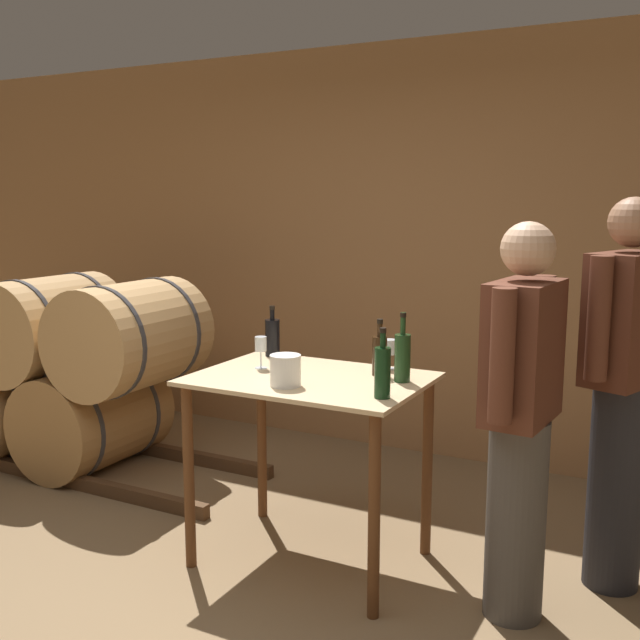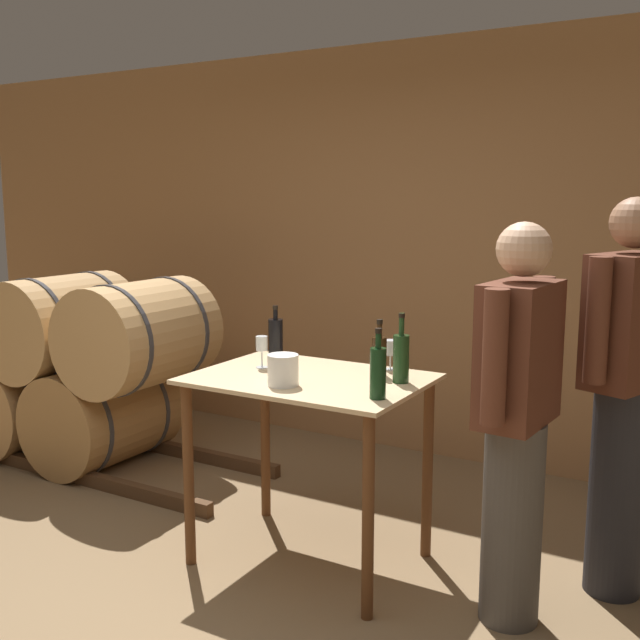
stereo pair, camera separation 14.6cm
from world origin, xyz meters
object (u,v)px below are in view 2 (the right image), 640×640
(wine_bottle_left, at_px, (379,354))
(wine_glass_near_left, at_px, (262,345))
(wine_bottle_far_left, at_px, (276,336))
(wine_bottle_center, at_px, (401,357))
(ice_bucket, at_px, (283,370))
(person_host, at_px, (624,390))
(wine_bottle_right, at_px, (378,371))
(person_visitor_with_scarf, at_px, (516,418))
(wine_glass_near_center, at_px, (391,349))

(wine_bottle_left, distance_m, wine_glass_near_left, 0.58)
(wine_bottle_far_left, xyz_separation_m, wine_bottle_left, (0.66, -0.13, -0.00))
(wine_bottle_center, distance_m, ice_bucket, 0.53)
(wine_bottle_far_left, distance_m, person_host, 1.69)
(wine_bottle_right, distance_m, person_visitor_with_scarf, 0.58)
(wine_bottle_far_left, bearing_deg, wine_bottle_right, -30.81)
(wine_bottle_right, bearing_deg, person_visitor_with_scarf, 15.94)
(wine_bottle_center, bearing_deg, wine_bottle_far_left, 166.06)
(ice_bucket, bearing_deg, person_host, 25.18)
(wine_bottle_right, relative_size, ice_bucket, 2.12)
(wine_bottle_far_left, xyz_separation_m, wine_glass_near_left, (0.10, -0.27, 0.01))
(wine_bottle_center, height_order, wine_glass_near_left, wine_bottle_center)
(wine_bottle_center, height_order, person_host, person_host)
(wine_glass_near_left, height_order, person_visitor_with_scarf, person_visitor_with_scarf)
(wine_bottle_far_left, bearing_deg, wine_bottle_left, -11.45)
(wine_glass_near_center, height_order, ice_bucket, wine_glass_near_center)
(wine_bottle_left, height_order, ice_bucket, wine_bottle_left)
(ice_bucket, bearing_deg, wine_bottle_far_left, 126.38)
(wine_bottle_center, bearing_deg, ice_bucket, -143.74)
(wine_bottle_right, xyz_separation_m, wine_glass_near_center, (-0.17, 0.49, -0.01))
(wine_bottle_left, distance_m, person_visitor_with_scarf, 0.74)
(wine_bottle_far_left, relative_size, ice_bucket, 1.90)
(wine_bottle_right, distance_m, wine_glass_near_center, 0.52)
(wine_bottle_far_left, relative_size, wine_bottle_center, 0.84)
(wine_bottle_center, bearing_deg, person_host, 19.04)
(wine_bottle_far_left, bearing_deg, wine_glass_near_left, -69.92)
(wine_bottle_center, bearing_deg, wine_glass_near_center, 125.60)
(wine_glass_near_center, xyz_separation_m, person_visitor_with_scarf, (0.70, -0.34, -0.14))
(person_host, bearing_deg, wine_bottle_far_left, -176.28)
(wine_bottle_left, bearing_deg, wine_bottle_far_left, 168.55)
(wine_bottle_center, relative_size, ice_bucket, 2.26)
(person_visitor_with_scarf, bearing_deg, ice_bucket, -170.32)
(wine_bottle_right, height_order, person_host, person_host)
(wine_bottle_left, bearing_deg, person_host, 13.30)
(person_visitor_with_scarf, bearing_deg, wine_glass_near_center, 154.04)
(person_host, bearing_deg, wine_glass_near_center, -174.11)
(wine_glass_near_left, bearing_deg, wine_bottle_far_left, 110.08)
(wine_bottle_center, distance_m, person_visitor_with_scarf, 0.60)
(ice_bucket, relative_size, person_host, 0.08)
(wine_bottle_far_left, distance_m, wine_bottle_center, 0.82)
(wine_bottle_far_left, distance_m, wine_bottle_right, 0.96)
(wine_bottle_right, bearing_deg, wine_bottle_far_left, 149.19)
(wine_bottle_left, xyz_separation_m, wine_bottle_center, (0.14, -0.06, 0.02))
(wine_bottle_far_left, height_order, wine_glass_near_left, wine_bottle_far_left)
(wine_bottle_left, xyz_separation_m, person_host, (1.03, 0.24, -0.09))
(wine_glass_near_center, relative_size, person_visitor_with_scarf, 0.09)
(wine_glass_near_left, bearing_deg, wine_bottle_left, 13.78)
(ice_bucket, bearing_deg, person_visitor_with_scarf, 9.68)
(ice_bucket, xyz_separation_m, person_visitor_with_scarf, (0.98, 0.17, -0.11))
(wine_glass_near_left, bearing_deg, wine_glass_near_center, 26.28)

